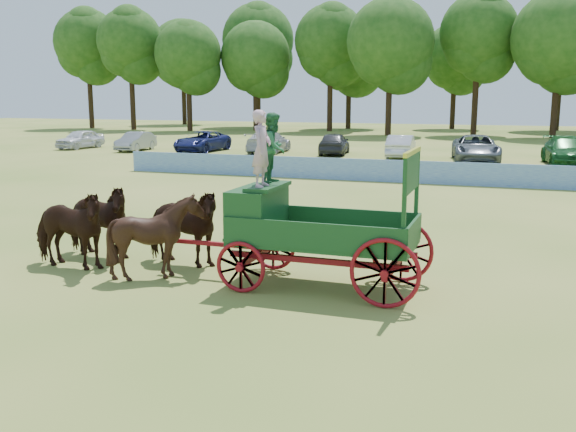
# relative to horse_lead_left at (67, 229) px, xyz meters

# --- Properties ---
(ground) EXTENTS (160.00, 160.00, 0.00)m
(ground) POSITION_rel_horse_lead_left_xyz_m (4.41, -0.28, -0.95)
(ground) COLOR #A69C4A
(ground) RESTS_ON ground
(horse_lead_left) EXTENTS (2.29, 1.12, 1.90)m
(horse_lead_left) POSITION_rel_horse_lead_left_xyz_m (0.00, 0.00, 0.00)
(horse_lead_left) COLOR black
(horse_lead_left) RESTS_ON ground
(horse_lead_right) EXTENTS (2.36, 1.29, 1.90)m
(horse_lead_right) POSITION_rel_horse_lead_left_xyz_m (0.00, 1.10, 0.00)
(horse_lead_right) COLOR black
(horse_lead_right) RESTS_ON ground
(horse_wheel_left) EXTENTS (1.93, 1.77, 1.90)m
(horse_wheel_left) POSITION_rel_horse_lead_left_xyz_m (2.40, 0.00, 0.00)
(horse_wheel_left) COLOR black
(horse_wheel_left) RESTS_ON ground
(horse_wheel_right) EXTENTS (2.34, 1.24, 1.90)m
(horse_wheel_right) POSITION_rel_horse_lead_left_xyz_m (2.40, 1.10, 0.00)
(horse_wheel_right) COLOR black
(horse_wheel_right) RESTS_ON ground
(farm_dray) EXTENTS (5.99, 2.00, 3.75)m
(farm_dray) POSITION_rel_horse_lead_left_xyz_m (5.36, 0.57, 0.68)
(farm_dray) COLOR maroon
(farm_dray) RESTS_ON ground
(sponsor_banner) EXTENTS (26.00, 0.08, 1.05)m
(sponsor_banner) POSITION_rel_horse_lead_left_xyz_m (3.41, 17.72, -0.42)
(sponsor_banner) COLOR #2150B3
(sponsor_banner) RESTS_ON ground
(parked_cars) EXTENTS (52.14, 7.29, 1.61)m
(parked_cars) POSITION_rel_horse_lead_left_xyz_m (3.90, 29.55, -0.20)
(parked_cars) COLOR silver
(parked_cars) RESTS_ON ground
(treeline) EXTENTS (89.18, 24.20, 15.77)m
(treeline) POSITION_rel_horse_lead_left_xyz_m (-0.89, 59.99, 8.61)
(treeline) COLOR #382314
(treeline) RESTS_ON ground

